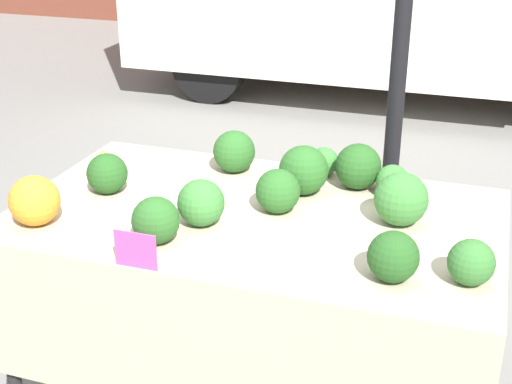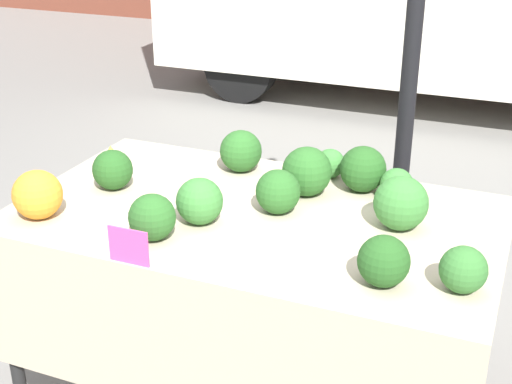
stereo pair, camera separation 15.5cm
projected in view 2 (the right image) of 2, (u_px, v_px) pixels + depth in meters
tent_pole at (409, 86)px, 2.89m from camera, size 0.07×0.07×2.45m
market_table at (248, 249)px, 2.51m from camera, size 1.71×0.99×0.91m
orange_cauliflower at (37, 195)px, 2.46m from camera, size 0.17×0.17×0.17m
romanesco_head at (112, 159)px, 2.86m from camera, size 0.14×0.14×0.11m
broccoli_head_0 at (397, 185)px, 2.60m from camera, size 0.12×0.12×0.12m
broccoli_head_1 at (401, 203)px, 2.38m from camera, size 0.18×0.18×0.18m
broccoli_head_2 at (330, 163)px, 2.80m from camera, size 0.12×0.12×0.12m
broccoli_head_3 at (278, 192)px, 2.50m from camera, size 0.16×0.16×0.16m
broccoli_head_4 at (307, 171)px, 2.63m from camera, size 0.19×0.19×0.19m
broccoli_head_5 at (384, 261)px, 2.05m from camera, size 0.15×0.15×0.15m
broccoli_head_6 at (363, 169)px, 2.67m from camera, size 0.17×0.17×0.17m
broccoli_head_7 at (200, 201)px, 2.42m from camera, size 0.16×0.16×0.16m
broccoli_head_8 at (463, 270)px, 2.02m from camera, size 0.14×0.14×0.14m
broccoli_head_9 at (113, 170)px, 2.69m from camera, size 0.15×0.15×0.15m
broccoli_head_10 at (152, 217)px, 2.31m from camera, size 0.16×0.16×0.16m
broccoli_head_11 at (241, 151)px, 2.85m from camera, size 0.17×0.17×0.17m
price_sign at (129, 246)px, 2.17m from camera, size 0.14×0.01×0.12m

